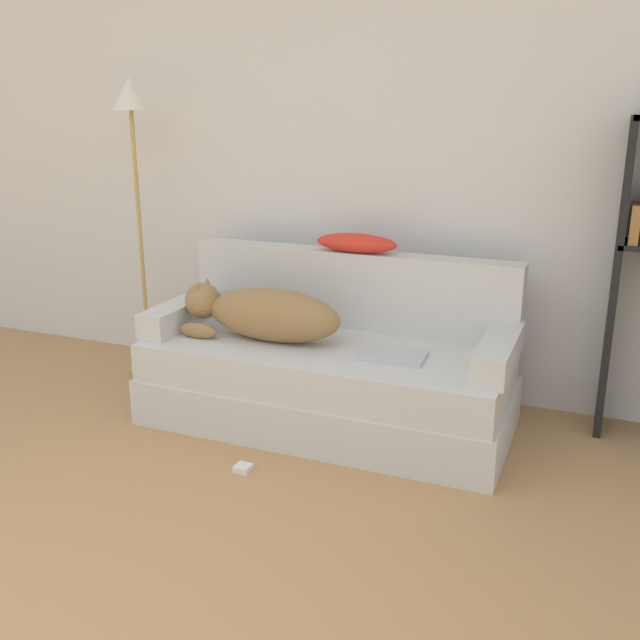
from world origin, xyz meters
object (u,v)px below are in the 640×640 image
at_px(laptop, 392,356).
at_px(power_adapter, 243,468).
at_px(throw_pillow, 356,243).
at_px(couch, 327,384).
at_px(floor_lamp, 134,154).
at_px(dog, 263,313).

height_order(laptop, power_adapter, laptop).
distance_m(throw_pillow, power_adapter, 1.30).
distance_m(couch, power_adapter, 0.67).
bearing_deg(throw_pillow, power_adapter, -101.21).
relative_size(couch, floor_lamp, 1.06).
bearing_deg(dog, floor_lamp, 160.64).
relative_size(laptop, throw_pillow, 0.74).
xyz_separation_m(laptop, power_adapter, (-0.51, -0.55, -0.42)).
bearing_deg(power_adapter, dog, 107.10).
relative_size(laptop, floor_lamp, 0.19).
bearing_deg(floor_lamp, throw_pillow, 1.93).
relative_size(dog, laptop, 2.66).
height_order(laptop, floor_lamp, floor_lamp).
distance_m(couch, floor_lamp, 1.72).
distance_m(dog, laptop, 0.70).
xyz_separation_m(dog, power_adapter, (0.17, -0.56, -0.55)).
xyz_separation_m(dog, laptop, (0.69, -0.01, -0.13)).
bearing_deg(couch, power_adapter, -104.04).
height_order(couch, power_adapter, couch).
distance_m(dog, power_adapter, 0.80).
xyz_separation_m(laptop, floor_lamp, (-1.65, 0.35, 0.87)).
xyz_separation_m(couch, dog, (-0.33, -0.06, 0.35)).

